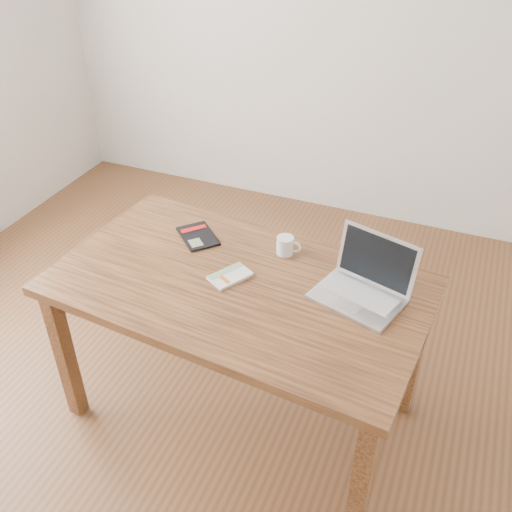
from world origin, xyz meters
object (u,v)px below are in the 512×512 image
at_px(black_guidebook, 198,236).
at_px(coffee_mug, 286,245).
at_px(desk, 239,300).
at_px(white_guidebook, 230,276).
at_px(laptop, 364,284).

height_order(black_guidebook, coffee_mug, coffee_mug).
xyz_separation_m(desk, coffee_mug, (0.10, 0.26, 0.13)).
xyz_separation_m(desk, black_guidebook, (-0.29, 0.23, 0.09)).
relative_size(black_guidebook, coffee_mug, 2.30).
height_order(white_guidebook, black_guidebook, white_guidebook).
bearing_deg(black_guidebook, laptop, -55.80).
bearing_deg(white_guidebook, coffee_mug, 88.95).
xyz_separation_m(laptop, coffee_mug, (-0.37, 0.15, -0.01)).
height_order(desk, laptop, laptop).
relative_size(laptop, coffee_mug, 3.65).
distance_m(black_guidebook, coffee_mug, 0.40).
bearing_deg(laptop, coffee_mug, 174.92).
xyz_separation_m(white_guidebook, coffee_mug, (0.14, 0.24, 0.03)).
bearing_deg(laptop, black_guidebook, -171.92).
distance_m(desk, laptop, 0.50).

